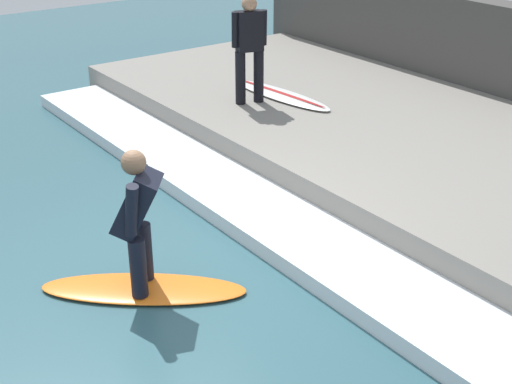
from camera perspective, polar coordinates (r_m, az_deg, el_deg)
The scene contains 7 objects.
ground_plane at distance 7.27m, azimuth -5.61°, elevation -6.75°, with size 28.00×28.00×0.00m, color #335B66.
concrete_ledge at distance 9.61m, azimuth 15.53°, elevation 2.26°, with size 4.40×12.81×0.45m, color gray.
wave_foam_crest at distance 7.88m, azimuth 2.76°, elevation -3.13°, with size 1.04×12.17×0.18m, color silver.
surfboard_riding at distance 7.08m, azimuth -8.98°, elevation -7.65°, with size 1.92×1.69×0.06m.
surfer_riding at distance 6.67m, azimuth -9.45°, elevation -1.78°, with size 0.61×0.60×1.42m.
surfer_waiting_far at distance 10.64m, azimuth -0.53°, elevation 11.73°, with size 0.52×0.34×1.58m.
surfboard_waiting_far at distance 11.15m, azimuth 2.05°, elevation 7.77°, with size 0.65×2.08×0.07m.
Camera 1 is at (-3.05, -5.35, 3.85)m, focal length 50.00 mm.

